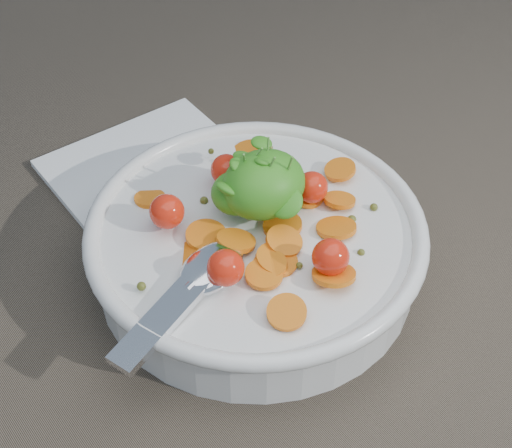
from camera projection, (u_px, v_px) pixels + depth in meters
ground at (257, 287)px, 0.62m from camera, size 6.00×6.00×0.00m
bowl at (256, 244)px, 0.61m from camera, size 0.29×0.27×0.11m
napkin at (151, 170)px, 0.72m from camera, size 0.17×0.15×0.01m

